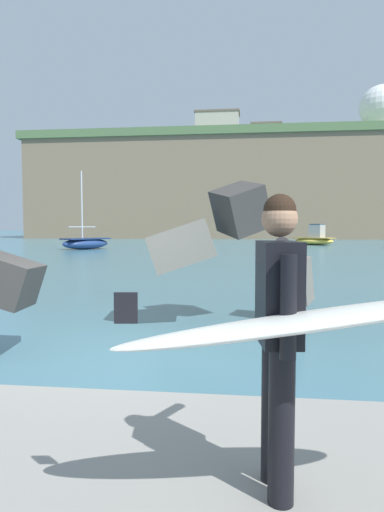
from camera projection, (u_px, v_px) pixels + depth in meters
The scene contains 11 objects.
ground_plane at pixel (117, 359), 6.27m from camera, with size 400.00×400.00×0.00m, color #42707F.
breakwater_jetty at pixel (269, 263), 7.77m from camera, with size 31.50×7.27×2.73m.
surfer_with_board at pixel (288, 324), 2.55m from camera, with size 2.12×1.27×1.78m.
boat_near_centre at pixel (86, 243), 36.50m from camera, with size 3.75×4.45×6.22m.
boat_near_right at pixel (315, 239), 45.03m from camera, with size 4.49×3.92×2.09m.
headland_bluff at pixel (256, 192), 83.00m from camera, with size 72.28×38.12×16.24m.
radar_dome at pixel (382, 113), 81.57m from camera, with size 7.84×7.84×10.98m.
station_building_west at pixel (266, 139), 88.98m from camera, with size 6.01×5.07×5.59m.
station_building_central at pixel (196, 144), 92.40m from camera, with size 8.02×5.31×4.59m.
station_building_east at pixel (267, 142), 90.65m from camera, with size 6.30×6.65×5.09m.
station_building_annex at pixel (217, 127), 76.29m from camera, with size 7.49×4.49×4.73m.
Camera 1 is at (1.78, -5.99, 1.83)m, focal length 31.83 mm.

